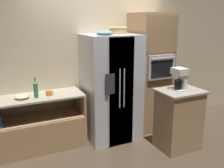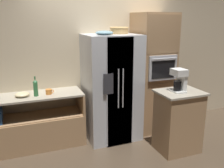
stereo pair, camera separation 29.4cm
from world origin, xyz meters
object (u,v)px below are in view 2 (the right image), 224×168
object	(u,v)px
mixing_bowl	(22,94)
coffee_maker	(180,79)
bottle_tall	(36,88)
mug	(49,92)
wicker_basket	(119,30)
wall_oven	(152,73)
refrigerator	(112,88)
fruit_bowl	(104,33)

from	to	relation	value
mixing_bowl	coffee_maker	size ratio (longest dim) A/B	0.62
bottle_tall	mug	world-z (taller)	bottle_tall
wicker_basket	mixing_bowl	world-z (taller)	wicker_basket
mug	mixing_bowl	xyz separation A→B (m)	(-0.40, 0.02, -0.01)
bottle_tall	mixing_bowl	size ratio (longest dim) A/B	1.43
wall_oven	bottle_tall	xyz separation A→B (m)	(-2.06, -0.03, -0.06)
bottle_tall	mug	bearing A→B (deg)	8.49
wall_oven	wicker_basket	size ratio (longest dim) A/B	6.74
wicker_basket	wall_oven	bearing A→B (deg)	-4.03
bottle_tall	mug	size ratio (longest dim) A/B	2.43
refrigerator	wicker_basket	size ratio (longest dim) A/B	5.64
wall_oven	fruit_bowl	distance (m)	1.23
fruit_bowl	mixing_bowl	xyz separation A→B (m)	(-1.29, 0.15, -0.91)
wicker_basket	fruit_bowl	xyz separation A→B (m)	(-0.33, -0.17, -0.03)
mug	bottle_tall	bearing A→B (deg)	-171.51
mixing_bowl	coffee_maker	world-z (taller)	coffee_maker
refrigerator	mixing_bowl	size ratio (longest dim) A/B	8.20
refrigerator	mixing_bowl	world-z (taller)	refrigerator
mug	mixing_bowl	distance (m)	0.40
refrigerator	wicker_basket	distance (m)	0.98
coffee_maker	refrigerator	bearing A→B (deg)	132.79
wall_oven	wicker_basket	xyz separation A→B (m)	(-0.64, 0.05, 0.78)
fruit_bowl	coffee_maker	distance (m)	1.36
wall_oven	coffee_maker	xyz separation A→B (m)	(-0.05, -0.89, 0.09)
fruit_bowl	wicker_basket	bearing A→B (deg)	28.10
bottle_tall	mug	xyz separation A→B (m)	(0.20, 0.03, -0.09)
fruit_bowl	mug	world-z (taller)	fruit_bowl
mixing_bowl	bottle_tall	bearing A→B (deg)	-13.05
bottle_tall	coffee_maker	size ratio (longest dim) A/B	0.89
bottle_tall	mug	distance (m)	0.22
wicker_basket	mug	world-z (taller)	wicker_basket
mug	wicker_basket	bearing A→B (deg)	2.01
bottle_tall	mixing_bowl	distance (m)	0.23
wicker_basket	bottle_tall	bearing A→B (deg)	-177.08
wicker_basket	fruit_bowl	distance (m)	0.37
wicker_basket	mixing_bowl	bearing A→B (deg)	-179.10
mug	refrigerator	bearing A→B (deg)	-3.32
wicker_basket	fruit_bowl	size ratio (longest dim) A/B	1.12
fruit_bowl	mixing_bowl	bearing A→B (deg)	173.41
wicker_basket	mug	bearing A→B (deg)	-177.99
fruit_bowl	mixing_bowl	distance (m)	1.59
refrigerator	coffee_maker	size ratio (longest dim) A/B	5.12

